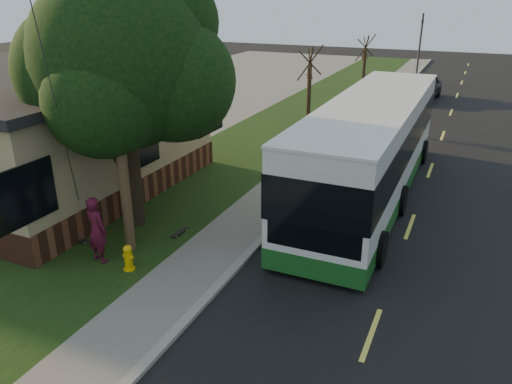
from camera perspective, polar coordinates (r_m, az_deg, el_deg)
ground at (r=12.94m, az=-4.87°, el=-11.46°), size 120.00×120.00×0.00m
road at (r=20.70m, az=18.71°, el=0.69°), size 8.00×80.00×0.01m
curb at (r=21.32m, az=8.06°, el=2.44°), size 0.25×80.00×0.12m
sidewalk at (r=21.60m, az=5.51°, el=2.76°), size 2.00×80.00×0.08m
grass_verge at (r=22.88m, az=-2.83°, el=3.94°), size 5.00×80.00×0.07m
building_lot at (r=28.65m, az=-21.12°, el=6.17°), size 15.00×80.00×0.04m
fire_hydrant at (r=14.01m, az=-14.39°, el=-7.28°), size 0.32×0.32×0.74m
utility_pole at (r=13.75m, az=-15.87°, el=10.76°), size 2.86×3.21×9.07m
leafy_tree at (r=15.47m, az=-14.71°, el=14.07°), size 6.30×6.00×7.80m
bare_tree_near at (r=29.21m, az=6.11°, el=12.09°), size 1.38×1.21×4.31m
bare_tree_far at (r=40.59m, az=12.29°, el=14.28°), size 1.38×1.21×4.03m
traffic_signal at (r=43.84m, az=18.22°, el=15.78°), size 0.18×0.22×5.50m
transit_bus at (r=18.43m, az=13.00°, el=5.07°), size 3.09×13.39×3.62m
skateboarder at (r=14.40m, az=-17.77°, el=-4.12°), size 0.78×0.59×1.93m
skateboard_main at (r=15.80m, az=-8.71°, el=-4.55°), size 0.20×0.75×0.07m
skateboard_spare at (r=16.18m, az=-19.89°, el=-5.02°), size 0.88×0.35×0.08m
dumpster at (r=21.64m, az=-20.97°, el=3.31°), size 1.60×1.30×1.35m
distant_car at (r=37.48m, az=18.47°, el=11.29°), size 2.56×5.24×1.72m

